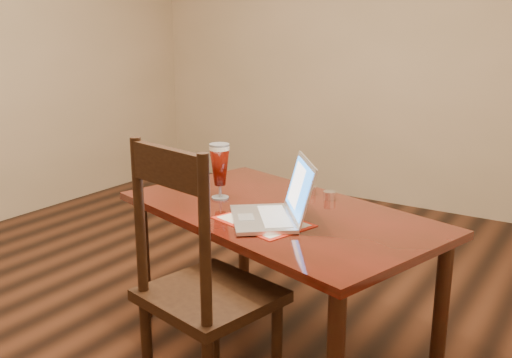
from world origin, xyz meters
The scene contains 3 objects.
ground centered at (0.00, 0.00, 0.00)m, with size 5.00×5.00×0.00m, color black.
dining_table centered at (0.48, 0.01, 0.61)m, with size 1.61×1.18×0.94m.
dining_chair centered at (0.49, -0.55, 0.51)m, with size 0.54×0.53×1.09m.
Camera 1 is at (1.73, -2.09, 1.47)m, focal length 40.00 mm.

